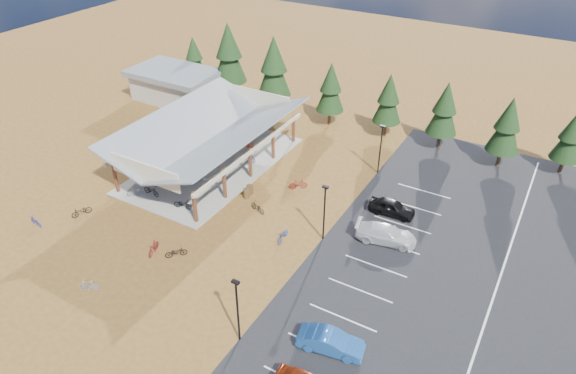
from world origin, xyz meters
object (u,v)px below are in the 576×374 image
at_px(bike_6, 249,157).
at_px(bike_9, 136,192).
at_px(bike_2, 198,154).
at_px(bike_8, 81,211).
at_px(lamp_post_0, 237,307).
at_px(bike_10, 36,221).
at_px(car_4, 392,207).
at_px(bike_16, 258,207).
at_px(lamp_post_2, 381,146).
at_px(trash_bin_1, 250,190).
at_px(bike_0, 151,191).
at_px(bike_14, 283,235).
at_px(bike_15, 298,184).
at_px(car_1, 331,342).
at_px(bike_13, 89,285).
at_px(bike_11, 153,248).
at_px(bike_5, 208,183).
at_px(outbuilding, 175,85).
at_px(bike_7, 251,146).
at_px(car_3, 386,234).
at_px(bike_12, 176,252).
at_px(trash_bin_0, 247,194).
at_px(lamp_post_1, 324,209).
at_px(bike_pavilion, 210,131).
at_px(bike_3, 227,139).
at_px(bike_4, 183,204).
at_px(bike_1, 184,162).

xyz_separation_m(bike_6, bike_9, (-5.47, -10.47, -0.05)).
distance_m(bike_2, bike_8, 13.11).
distance_m(lamp_post_0, bike_9, 19.91).
relative_size(bike_8, bike_10, 1.12).
bearing_deg(car_4, bike_16, 115.04).
relative_size(lamp_post_2, bike_8, 2.91).
height_order(lamp_post_0, car_4, lamp_post_0).
bearing_deg(trash_bin_1, bike_0, -147.68).
height_order(bike_14, car_4, car_4).
relative_size(bike_15, car_1, 0.40).
bearing_deg(bike_13, bike_9, 179.64).
distance_m(bike_11, bike_13, 5.57).
bearing_deg(bike_5, car_1, -133.76).
xyz_separation_m(outbuilding, bike_8, (9.38, -23.63, -1.56)).
bearing_deg(bike_15, bike_5, 81.66).
bearing_deg(bike_14, bike_7, 127.99).
bearing_deg(bike_14, bike_6, 130.40).
distance_m(lamp_post_2, bike_10, 31.54).
bearing_deg(bike_15, bike_2, 53.64).
bearing_deg(car_3, bike_6, 62.25).
relative_size(lamp_post_0, bike_7, 2.94).
distance_m(bike_9, bike_12, 9.87).
bearing_deg(car_4, trash_bin_0, 105.64).
bearing_deg(bike_2, car_4, -76.21).
bearing_deg(trash_bin_0, lamp_post_1, -11.85).
bearing_deg(car_1, car_3, -6.31).
distance_m(trash_bin_0, bike_14, 7.02).
bearing_deg(bike_13, bike_12, 124.91).
height_order(bike_10, car_1, car_1).
xyz_separation_m(bike_7, bike_14, (10.53, -11.18, -0.15)).
bearing_deg(bike_pavilion, bike_0, -101.58).
distance_m(bike_14, car_3, 8.30).
xyz_separation_m(bike_11, bike_15, (5.36, 13.78, -0.02)).
bearing_deg(bike_5, bike_0, 122.00).
xyz_separation_m(bike_9, car_1, (23.09, -6.73, 0.26)).
bearing_deg(bike_3, car_4, -100.17).
distance_m(lamp_post_1, bike_16, 7.19).
bearing_deg(car_1, bike_0, 60.28).
distance_m(bike_12, car_4, 18.62).
bearing_deg(bike_12, bike_15, -62.05).
bearing_deg(lamp_post_0, car_4, 78.67).
relative_size(bike_7, bike_10, 1.10).
bearing_deg(bike_pavilion, bike_4, -72.32).
bearing_deg(outbuilding, trash_bin_1, -33.80).
bearing_deg(car_3, bike_1, 76.76).
bearing_deg(outbuilding, bike_0, -55.62).
distance_m(lamp_post_0, bike_15, 18.48).
xyz_separation_m(bike_pavilion, bike_5, (2.20, -3.67, -3.20)).
relative_size(bike_9, car_3, 0.32).
height_order(bike_pavilion, lamp_post_0, lamp_post_0).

